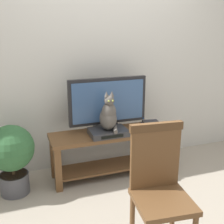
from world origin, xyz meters
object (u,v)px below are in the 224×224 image
object	(u,v)px
tv	(108,103)
potted_plant	(12,154)
tv_stand	(111,146)
wooden_chair	(159,183)
media_box	(108,132)
book_stack	(151,124)
cat	(109,115)

from	to	relation	value
tv	potted_plant	xyz separation A→B (m)	(-1.07, -0.13, -0.41)
tv_stand	wooden_chair	xyz separation A→B (m)	(-0.05, -1.25, 0.23)
media_box	tv	bearing A→B (deg)	72.15
wooden_chair	book_stack	world-z (taller)	wooden_chair
tv_stand	potted_plant	world-z (taller)	potted_plant
tv_stand	wooden_chair	distance (m)	1.27
tv_stand	tv	distance (m)	0.50
media_box	book_stack	bearing A→B (deg)	10.46
tv_stand	book_stack	xyz separation A→B (m)	(0.53, 0.03, 0.20)
tv	cat	world-z (taller)	tv
tv	media_box	world-z (taller)	tv
tv	wooden_chair	bearing A→B (deg)	-92.28
tv_stand	tv	size ratio (longest dim) A/B	1.52
cat	book_stack	bearing A→B (deg)	11.65
cat	potted_plant	world-z (taller)	cat
cat	book_stack	xyz separation A→B (m)	(0.58, 0.12, -0.20)
potted_plant	cat	bearing A→B (deg)	-2.69
tv_stand	media_box	world-z (taller)	media_box
media_box	wooden_chair	distance (m)	1.17
tv	tv_stand	bearing A→B (deg)	-90.02
cat	book_stack	size ratio (longest dim) A/B	2.05
tv_stand	book_stack	size ratio (longest dim) A/B	6.40
tv_stand	cat	size ratio (longest dim) A/B	3.13
wooden_chair	potted_plant	size ratio (longest dim) A/B	1.38
media_box	book_stack	xyz separation A→B (m)	(0.58, 0.11, -0.01)
cat	book_stack	world-z (taller)	cat
book_stack	potted_plant	world-z (taller)	potted_plant
media_box	tv_stand	bearing A→B (deg)	54.45
potted_plant	media_box	bearing A→B (deg)	-2.01
tv	media_box	distance (m)	0.33
book_stack	potted_plant	distance (m)	1.61
tv_stand	cat	distance (m)	0.41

